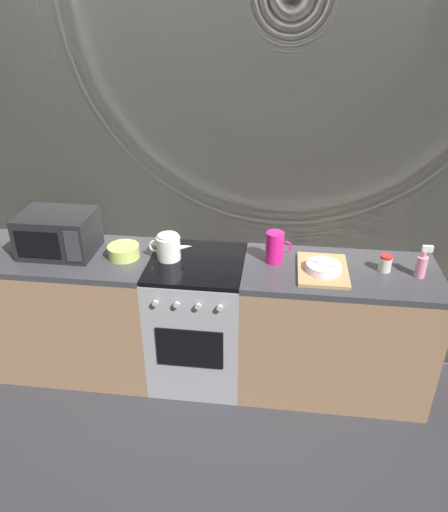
# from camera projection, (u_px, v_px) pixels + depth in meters

# --- Properties ---
(ground_plane) EXTENTS (8.00, 8.00, 0.00)m
(ground_plane) POSITION_uv_depth(u_px,v_px,m) (200.00, 371.00, 3.46)
(ground_plane) COLOR #2D2D33
(back_wall) EXTENTS (3.60, 0.05, 2.40)m
(back_wall) POSITION_uv_depth(u_px,v_px,m) (204.00, 198.00, 3.17)
(back_wall) COLOR #B2AD9E
(back_wall) RESTS_ON ground_plane
(counter_left) EXTENTS (1.20, 0.60, 0.90)m
(counter_left) POSITION_uv_depth(u_px,v_px,m) (70.00, 310.00, 3.34)
(counter_left) COLOR #997251
(counter_left) RESTS_ON ground_plane
(stove_unit) EXTENTS (0.60, 0.63, 0.90)m
(stove_unit) POSITION_uv_depth(u_px,v_px,m) (198.00, 320.00, 3.25)
(stove_unit) COLOR #9E9EA3
(stove_unit) RESTS_ON ground_plane
(counter_right) EXTENTS (1.20, 0.60, 0.90)m
(counter_right) POSITION_uv_depth(u_px,v_px,m) (334.00, 330.00, 3.15)
(counter_right) COLOR #997251
(counter_right) RESTS_ON ground_plane
(microwave) EXTENTS (0.46, 0.35, 0.27)m
(microwave) POSITION_uv_depth(u_px,v_px,m) (58.00, 233.00, 3.08)
(microwave) COLOR black
(microwave) RESTS_ON counter_left
(kettle) EXTENTS (0.28, 0.15, 0.17)m
(kettle) POSITION_uv_depth(u_px,v_px,m) (169.00, 247.00, 3.03)
(kettle) COLOR white
(kettle) RESTS_ON stove_unit
(mixing_bowl) EXTENTS (0.20, 0.20, 0.08)m
(mixing_bowl) POSITION_uv_depth(u_px,v_px,m) (124.00, 252.00, 3.06)
(mixing_bowl) COLOR #B7D166
(mixing_bowl) RESTS_ON counter_left
(pitcher) EXTENTS (0.16, 0.11, 0.20)m
(pitcher) POSITION_uv_depth(u_px,v_px,m) (275.00, 247.00, 2.98)
(pitcher) COLOR #E5197A
(pitcher) RESTS_ON counter_right
(dish_pile) EXTENTS (0.30, 0.40, 0.07)m
(dish_pile) POSITION_uv_depth(u_px,v_px,m) (323.00, 269.00, 2.90)
(dish_pile) COLOR tan
(dish_pile) RESTS_ON counter_right
(spice_jar) EXTENTS (0.08, 0.08, 0.10)m
(spice_jar) POSITION_uv_depth(u_px,v_px,m) (385.00, 263.00, 2.91)
(spice_jar) COLOR silver
(spice_jar) RESTS_ON counter_right
(spray_bottle) EXTENTS (0.08, 0.06, 0.20)m
(spray_bottle) POSITION_uv_depth(u_px,v_px,m) (422.00, 264.00, 2.84)
(spray_bottle) COLOR pink
(spray_bottle) RESTS_ON counter_right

